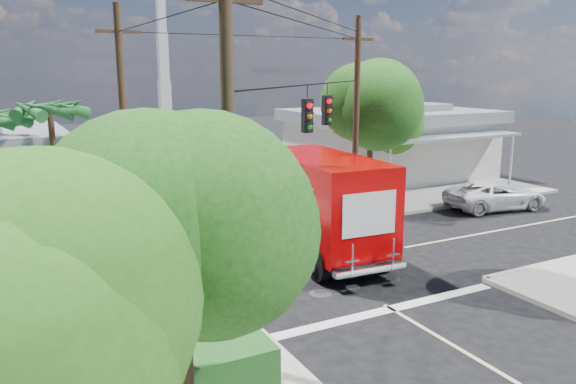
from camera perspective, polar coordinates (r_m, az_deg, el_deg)
ground at (r=19.83m, az=2.72°, el=-7.31°), size 120.00×120.00×0.00m
sidewalk_ne at (r=34.45m, az=9.17°, el=1.09°), size 14.12×14.12×0.14m
road_markings at (r=18.66m, az=5.03°, el=-8.62°), size 32.00×32.00×0.01m
building_ne at (r=35.93m, az=10.33°, el=5.13°), size 11.80×10.20×4.50m
radio_tower at (r=37.47m, az=-12.46°, el=10.43°), size 0.80×0.80×17.00m
tree_sw_front at (r=9.20m, az=-10.89°, el=-2.44°), size 3.88×3.78×6.03m
tree_sw_back at (r=6.63m, az=-25.56°, el=-13.35°), size 3.56×3.42×5.41m
tree_ne_front at (r=28.38m, az=8.52°, el=8.32°), size 4.21×4.14×6.66m
tree_ne_back at (r=31.73m, az=9.95°, el=7.62°), size 3.77×3.66×5.82m
palm_nw_front at (r=23.73m, az=-23.02°, el=7.43°), size 3.01×3.08×5.59m
utility_poles at (r=19.49m, az=-3.60°, el=6.44°), size 12.00×10.68×9.00m
picket_fence at (r=12.18m, az=-16.81°, el=-17.57°), size 5.94×0.06×1.00m
vending_boxes at (r=28.09m, az=7.76°, el=-0.10°), size 1.90×0.50×1.10m
delivery_truck at (r=20.75m, az=2.50°, el=-1.02°), size 3.20×8.69×3.70m
parked_car at (r=29.18m, az=20.34°, el=-0.30°), size 5.26×3.03×1.38m
pedestrian at (r=11.61m, az=-11.53°, el=-16.95°), size 0.76×0.65×1.75m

